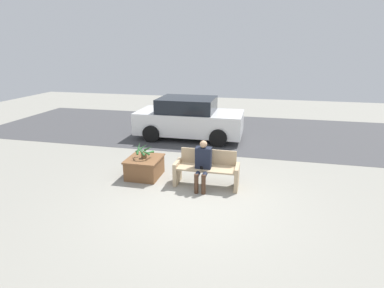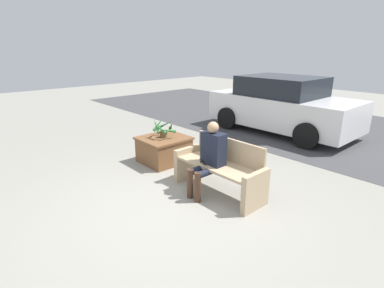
# 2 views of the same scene
# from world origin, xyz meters

# --- Properties ---
(ground_plane) EXTENTS (30.00, 30.00, 0.00)m
(ground_plane) POSITION_xyz_m (0.00, 0.00, 0.00)
(ground_plane) COLOR gray
(road_surface) EXTENTS (20.00, 6.00, 0.01)m
(road_surface) POSITION_xyz_m (0.00, 6.17, 0.00)
(road_surface) COLOR #424244
(road_surface) RESTS_ON ground_plane
(bench) EXTENTS (1.58, 0.56, 0.87)m
(bench) POSITION_xyz_m (0.11, 0.96, 0.41)
(bench) COLOR tan
(bench) RESTS_ON ground_plane
(person_seated) EXTENTS (0.38, 0.58, 1.19)m
(person_seated) POSITION_xyz_m (0.04, 0.77, 0.65)
(person_seated) COLOR black
(person_seated) RESTS_ON ground_plane
(planter_box) EXTENTS (0.87, 0.93, 0.52)m
(planter_box) POSITION_xyz_m (-1.59, 1.09, 0.28)
(planter_box) COLOR brown
(planter_box) RESTS_ON ground_plane
(potted_plant) EXTENTS (0.50, 0.49, 0.40)m
(potted_plant) POSITION_xyz_m (-1.59, 1.08, 0.72)
(potted_plant) COLOR brown
(potted_plant) RESTS_ON planter_box
(parked_car) EXTENTS (3.96, 1.98, 1.53)m
(parked_car) POSITION_xyz_m (-1.30, 4.96, 0.74)
(parked_car) COLOR silver
(parked_car) RESTS_ON ground_plane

